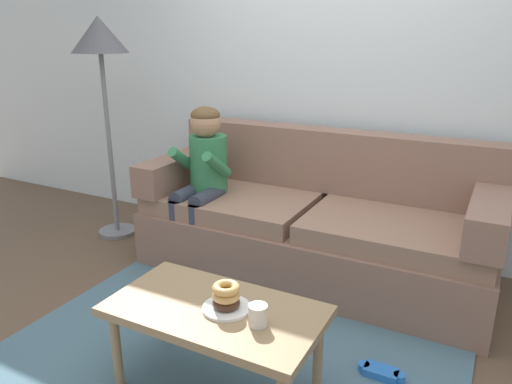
{
  "coord_description": "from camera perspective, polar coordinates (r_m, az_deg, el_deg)",
  "views": [
    {
      "loc": [
        1.09,
        -2.03,
        1.56
      ],
      "look_at": [
        -0.2,
        0.45,
        0.65
      ],
      "focal_mm": 33.98,
      "sensor_mm": 36.0,
      "label": 1
    }
  ],
  "objects": [
    {
      "name": "person_child",
      "position": [
        3.35,
        -6.33,
        2.51
      ],
      "size": [
        0.34,
        0.58,
        1.1
      ],
      "color": "#337A4C",
      "rests_on": "ground"
    },
    {
      "name": "donut_second",
      "position": [
        2.12,
        -3.52,
        -12.05
      ],
      "size": [
        0.16,
        0.16,
        0.04
      ],
      "primitive_type": "torus",
      "rotation": [
        0.0,
        0.0,
        2.69
      ],
      "color": "tan",
      "rests_on": "donut"
    },
    {
      "name": "area_rug",
      "position": [
        2.6,
        -3.39,
        -18.67
      ],
      "size": [
        2.24,
        2.02,
        0.01
      ],
      "primitive_type": "cube",
      "color": "#476675",
      "rests_on": "ground"
    },
    {
      "name": "donut",
      "position": [
        2.14,
        -3.51,
        -12.89
      ],
      "size": [
        0.16,
        0.16,
        0.04
      ],
      "primitive_type": "torus",
      "rotation": [
        0.0,
        0.0,
        2.68
      ],
      "color": "#422619",
      "rests_on": "plate"
    },
    {
      "name": "donut_third",
      "position": [
        2.1,
        -3.54,
        -11.2
      ],
      "size": [
        0.12,
        0.12,
        0.04
      ],
      "primitive_type": "torus",
      "rotation": [
        0.0,
        0.0,
        0.04
      ],
      "color": "tan",
      "rests_on": "donut_second"
    },
    {
      "name": "couch",
      "position": [
        3.3,
        6.86,
        -3.83
      ],
      "size": [
        2.29,
        0.9,
        0.93
      ],
      "color": "#846051",
      "rests_on": "ground"
    },
    {
      "name": "ground",
      "position": [
        2.78,
        -0.65,
        -16.07
      ],
      "size": [
        10.0,
        10.0,
        0.0
      ],
      "primitive_type": "plane",
      "color": "brown"
    },
    {
      "name": "coffee_table",
      "position": [
        2.2,
        -4.8,
        -14.43
      ],
      "size": [
        0.94,
        0.51,
        0.43
      ],
      "color": "#937551",
      "rests_on": "ground"
    },
    {
      "name": "wall_back",
      "position": [
        3.6,
        10.24,
        15.22
      ],
      "size": [
        8.0,
        0.1,
        2.8
      ],
      "primitive_type": "cube",
      "color": "silver",
      "rests_on": "ground"
    },
    {
      "name": "toy_controller",
      "position": [
        2.53,
        14.5,
        -19.95
      ],
      "size": [
        0.23,
        0.09,
        0.05
      ],
      "rotation": [
        0.0,
        0.0,
        -0.1
      ],
      "color": "blue",
      "rests_on": "ground"
    },
    {
      "name": "plate",
      "position": [
        2.15,
        -3.49,
        -13.46
      ],
      "size": [
        0.21,
        0.21,
        0.01
      ],
      "primitive_type": "cylinder",
      "color": "white",
      "rests_on": "coffee_table"
    },
    {
      "name": "floor_lamp",
      "position": [
        3.87,
        -17.84,
        15.54
      ],
      "size": [
        0.42,
        0.42,
        1.69
      ],
      "color": "slate",
      "rests_on": "ground"
    },
    {
      "name": "mug",
      "position": [
        2.03,
        0.23,
        -14.29
      ],
      "size": [
        0.08,
        0.08,
        0.09
      ],
      "primitive_type": "cylinder",
      "color": "silver",
      "rests_on": "coffee_table"
    }
  ]
}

